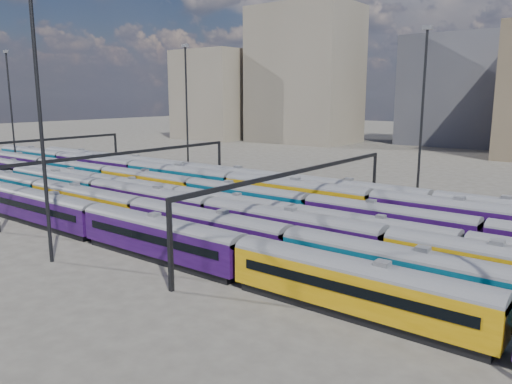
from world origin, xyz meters
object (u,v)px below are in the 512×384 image
Objects in this scene: mast_2 at (40,119)px; rake_2 at (288,225)px; rake_1 at (205,225)px; rake_0 at (160,233)px.

rake_2 is at bearing 45.50° from mast_2.
mast_2 is at bearing -134.50° from rake_2.
rake_1 is 5.82× the size of mast_2.
rake_0 is at bearing -130.65° from rake_2.
rake_0 is at bearing -105.84° from rake_1.
rake_1 is (1.42, 5.00, 0.01)m from rake_0.
rake_2 is 26.32m from mast_2.
mast_2 is at bearing -128.49° from rake_1.
rake_0 is 1.37× the size of rake_2.
rake_0 is 13.18m from rake_2.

